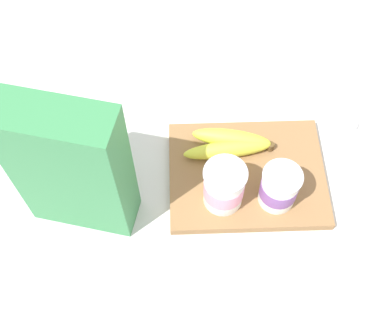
{
  "coord_description": "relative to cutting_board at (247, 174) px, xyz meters",
  "views": [
    {
      "loc": [
        0.12,
        0.46,
        0.84
      ],
      "look_at": [
        0.11,
        0.0,
        0.07
      ],
      "focal_mm": 46.43,
      "sensor_mm": 36.0,
      "label": 1
    }
  ],
  "objects": [
    {
      "name": "ground_plane",
      "position": [
        0.0,
        0.0,
        -0.01
      ],
      "size": [
        2.4,
        2.4,
        0.0
      ],
      "primitive_type": "plane",
      "color": "silver"
    },
    {
      "name": "cutting_board",
      "position": [
        0.0,
        0.0,
        0.0
      ],
      "size": [
        0.3,
        0.23,
        0.02
      ],
      "primitive_type": "cube",
      "color": "olive",
      "rests_on": "ground_plane"
    },
    {
      "name": "cereal_box",
      "position": [
        0.3,
        0.06,
        0.14
      ],
      "size": [
        0.2,
        0.12,
        0.3
      ],
      "primitive_type": "cube",
      "rotation": [
        0.0,
        0.0,
        -0.25
      ],
      "color": "#38844C",
      "rests_on": "ground_plane"
    },
    {
      "name": "yogurt_cup_front",
      "position": [
        -0.05,
        0.06,
        0.05
      ],
      "size": [
        0.07,
        0.07,
        0.09
      ],
      "color": "white",
      "rests_on": "cutting_board"
    },
    {
      "name": "yogurt_cup_back",
      "position": [
        0.05,
        0.06,
        0.06
      ],
      "size": [
        0.08,
        0.08,
        0.1
      ],
      "color": "white",
      "rests_on": "cutting_board"
    },
    {
      "name": "banana_bunch",
      "position": [
        0.03,
        -0.05,
        0.03
      ],
      "size": [
        0.18,
        0.08,
        0.04
      ],
      "color": "yellow",
      "rests_on": "cutting_board"
    },
    {
      "name": "spoon",
      "position": [
        -0.24,
        -0.09,
        -0.0
      ],
      "size": [
        0.06,
        0.13,
        0.01
      ],
      "color": "silver",
      "rests_on": "ground_plane"
    }
  ]
}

